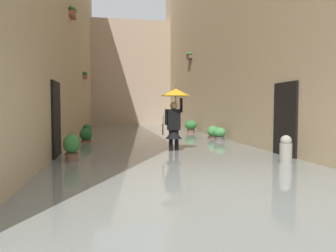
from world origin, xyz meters
The scene contains 12 objects.
ground_plane centered at (0.00, -9.88, 0.00)m, with size 60.00×60.00×0.00m, color #605B56.
flood_water centered at (0.00, -9.88, 0.11)m, with size 6.92×25.75×0.21m, color slate.
building_facade_left centered at (-3.96, -9.88, 6.73)m, with size 2.04×23.75×13.46m.
building_facade_far centered at (0.00, -20.65, 4.16)m, with size 9.72×1.80×8.33m, color tan.
person_wading centered at (-0.28, -4.47, 1.44)m, with size 0.90×0.90×2.16m.
potted_plant_near_left centered at (-2.53, -11.17, 0.50)m, with size 0.63×0.63×0.84m.
potted_plant_far_right centered at (2.56, -7.46, 0.41)m, with size 0.48×0.48×0.74m.
potted_plant_near_right centered at (2.56, -3.09, 0.49)m, with size 0.39×0.39×0.87m.
potted_plant_far_left centered at (-2.63, -7.01, 0.41)m, with size 0.49×0.49×0.73m.
potted_plant_mid_left centered at (-2.70, -8.01, 0.39)m, with size 0.52×0.52×0.74m.
potted_plant_mid_right centered at (2.80, -11.26, 0.38)m, with size 0.41×0.41×0.69m.
mooring_bollard centered at (-2.43, -1.90, 0.43)m, with size 0.28×0.28×0.87m.
Camera 1 is at (1.61, 4.80, 1.50)m, focal length 33.49 mm.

